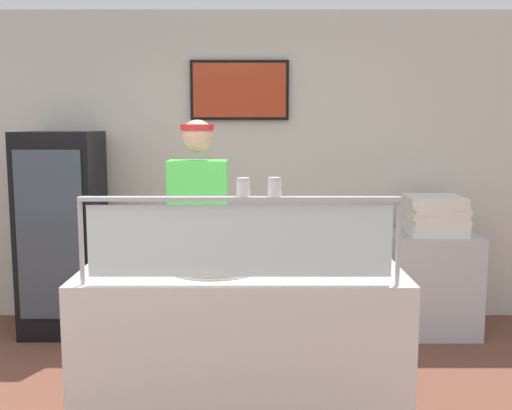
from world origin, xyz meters
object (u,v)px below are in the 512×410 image
object	(u,v)px
pizza_server	(215,264)
worker_figure	(197,236)
pepper_flake_shaker	(272,188)
parmesan_shaker	(241,189)
drink_fridge	(60,233)
pizza_tray	(212,267)
pizza_box_stack	(432,215)

from	to	relation	value
pizza_server	worker_figure	xyz separation A→B (m)	(-0.16, 0.71, 0.02)
pepper_flake_shaker	worker_figure	size ratio (longest dim) A/B	0.05
pizza_server	parmesan_shaker	size ratio (longest dim) A/B	3.06
parmesan_shaker	pepper_flake_shaker	distance (m)	0.15
pepper_flake_shaker	drink_fridge	distance (m)	2.73
parmesan_shaker	pepper_flake_shaker	xyz separation A→B (m)	(0.15, 0.00, 0.00)
pizza_tray	pepper_flake_shaker	size ratio (longest dim) A/B	5.38
parmesan_shaker	pizza_box_stack	world-z (taller)	parmesan_shaker
pepper_flake_shaker	worker_figure	world-z (taller)	worker_figure
pizza_server	pizza_box_stack	xyz separation A→B (m)	(1.67, 1.72, 0.00)
drink_fridge	pizza_box_stack	distance (m)	3.07
pizza_server	worker_figure	size ratio (longest dim) A/B	0.16
pizza_tray	pepper_flake_shaker	world-z (taller)	pepper_flake_shaker
pizza_server	drink_fridge	world-z (taller)	drink_fridge
pizza_server	parmesan_shaker	xyz separation A→B (m)	(0.15, -0.29, 0.44)
pizza_tray	worker_figure	bearing A→B (deg)	101.86
parmesan_shaker	pizza_server	bearing A→B (deg)	117.33
worker_figure	drink_fridge	bearing A→B (deg)	139.44
worker_figure	parmesan_shaker	bearing A→B (deg)	-72.79
pizza_server	pepper_flake_shaker	distance (m)	0.60
pizza_tray	parmesan_shaker	bearing A→B (deg)	-61.96
pepper_flake_shaker	pizza_box_stack	xyz separation A→B (m)	(1.37, 2.01, -0.43)
drink_fridge	pizza_server	bearing A→B (deg)	-51.72
pizza_server	parmesan_shaker	distance (m)	0.54
parmesan_shaker	drink_fridge	bearing A→B (deg)	126.90
pizza_server	drink_fridge	bearing A→B (deg)	129.33
parmesan_shaker	worker_figure	world-z (taller)	worker_figure
pizza_tray	pizza_box_stack	size ratio (longest dim) A/B	1.06
pepper_flake_shaker	pizza_tray	bearing A→B (deg)	135.62
pizza_tray	pepper_flake_shaker	xyz separation A→B (m)	(0.32, -0.31, 0.46)
pizza_box_stack	worker_figure	bearing A→B (deg)	-151.11
parmesan_shaker	worker_figure	bearing A→B (deg)	107.21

